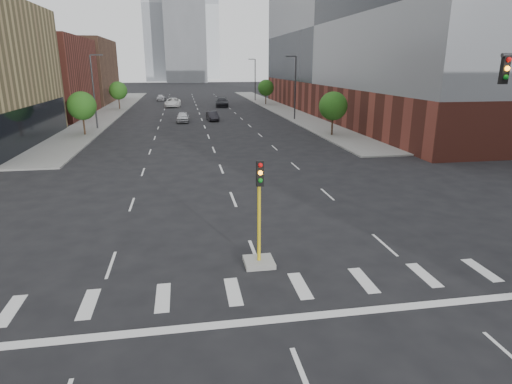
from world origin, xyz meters
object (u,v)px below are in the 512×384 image
object	(u,v)px
median_traffic_signal	(259,243)
car_deep_right	(222,102)
car_mid_right	(212,116)
car_near_left	(183,117)
car_distant	(161,98)
car_far_left	(173,102)

from	to	relation	value
median_traffic_signal	car_deep_right	size ratio (longest dim) A/B	0.75
car_mid_right	car_deep_right	xyz separation A→B (m)	(3.37, 21.27, 0.19)
median_traffic_signal	car_deep_right	distance (m)	68.87
car_near_left	car_mid_right	xyz separation A→B (m)	(4.28, 0.98, -0.06)
median_traffic_signal	car_distant	world-z (taller)	median_traffic_signal
car_mid_right	car_far_left	world-z (taller)	car_far_left
car_mid_right	car_deep_right	size ratio (longest dim) A/B	0.68
car_far_left	car_mid_right	bearing A→B (deg)	-71.37
car_deep_right	car_distant	size ratio (longest dim) A/B	1.41
car_deep_right	car_mid_right	bearing A→B (deg)	-94.93
median_traffic_signal	car_far_left	xyz separation A→B (m)	(-4.55, 70.01, -0.14)
car_near_left	car_deep_right	bearing A→B (deg)	73.42
car_mid_right	car_deep_right	world-z (taller)	car_deep_right
car_near_left	car_deep_right	xyz separation A→B (m)	(7.64, 22.25, 0.13)
car_near_left	car_mid_right	world-z (taller)	car_near_left
car_near_left	car_far_left	size ratio (longest dim) A/B	0.71
car_near_left	car_distant	size ratio (longest dim) A/B	1.02
car_mid_right	median_traffic_signal	bearing A→B (deg)	-97.14
median_traffic_signal	car_mid_right	distance (m)	47.45
car_distant	car_near_left	bearing A→B (deg)	-79.17
median_traffic_signal	car_deep_right	bearing A→B (deg)	85.95
car_distant	car_far_left	bearing A→B (deg)	-75.15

